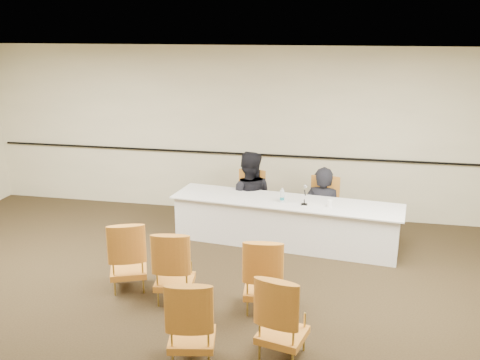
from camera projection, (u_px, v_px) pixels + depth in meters
name	position (u px, v px, depth m)	size (l,w,h in m)	color
floor	(189.00, 325.00, 6.17)	(10.00, 10.00, 0.00)	black
ceiling	(181.00, 60.00, 5.33)	(10.00, 10.00, 0.00)	white
wall_back	(252.00, 132.00, 9.51)	(10.00, 0.04, 3.00)	beige
wall_rail	(252.00, 154.00, 9.59)	(9.80, 0.04, 0.03)	black
panel_table	(285.00, 222.00, 8.37)	(3.57, 0.83, 0.71)	silver
panelist_main	(322.00, 217.00, 8.73)	(0.62, 0.41, 1.71)	black
panelist_main_chair	(322.00, 208.00, 8.68)	(0.50, 0.50, 0.95)	#AD6D1F
panelist_second	(249.00, 202.00, 9.07)	(0.86, 0.67, 1.76)	black
panelist_second_chair	(249.00, 200.00, 9.06)	(0.50, 0.50, 0.95)	#AD6D1F
papers	(314.00, 205.00, 8.05)	(0.30, 0.22, 0.00)	white
microphone	(304.00, 196.00, 8.03)	(0.10, 0.20, 0.28)	black
water_bottle	(282.00, 195.00, 8.16)	(0.07, 0.07, 0.22)	teal
drinking_glass	(283.00, 198.00, 8.23)	(0.06, 0.06, 0.10)	silver
coffee_cup	(330.00, 203.00, 7.96)	(0.07, 0.07, 0.11)	white
aud_chair_front_left	(128.00, 254.00, 6.91)	(0.50, 0.50, 0.95)	#AD6D1F
aud_chair_front_mid	(174.00, 265.00, 6.61)	(0.50, 0.50, 0.95)	#AD6D1F
aud_chair_front_right	(264.00, 273.00, 6.39)	(0.50, 0.50, 0.95)	#AD6D1F
aud_chair_back_mid	(192.00, 319.00, 5.39)	(0.50, 0.50, 0.95)	#AD6D1F
aud_chair_back_right	(283.00, 315.00, 5.47)	(0.50, 0.50, 0.95)	#AD6D1F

